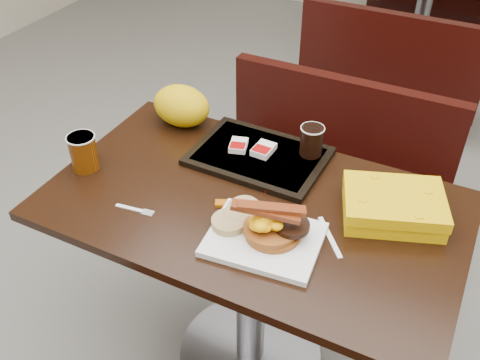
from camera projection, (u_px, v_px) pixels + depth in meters
The scene contains 23 objects.
floor at pixel (250, 355), 2.05m from camera, with size 6.00×7.00×0.01m, color slate.
table_near at pixel (251, 289), 1.82m from camera, with size 1.20×0.70×0.75m, color black, non-canonical shape.
bench_near_n at pixel (323, 177), 2.32m from camera, with size 1.00×0.46×0.72m, color black, non-canonical shape.
table_far at pixel (421, 19), 3.64m from camera, with size 1.20×0.70×0.75m, color black, non-canonical shape.
bench_far_s at pixel (394, 63), 3.16m from camera, with size 1.00×0.46×0.72m, color black, non-canonical shape.
platter at pixel (264, 239), 1.45m from camera, with size 0.30×0.23×0.02m, color white.
pancake_stack at pixel (273, 230), 1.45m from camera, with size 0.15×0.15×0.03m, color #934218.
sausage_patty at pixel (292, 225), 1.43m from camera, with size 0.09×0.09×0.01m, color black.
scrambled_eggs at pixel (265, 219), 1.42m from camera, with size 0.10×0.09×0.05m, color #EEAA04.
bacon_strips at pixel (266, 211), 1.39m from camera, with size 0.18×0.08×0.01m, color #480905, non-canonical shape.
muffin_bottom at pixel (229, 222), 1.48m from camera, with size 0.10×0.10×0.02m, color tan.
muffin_top at pixel (244, 213), 1.49m from camera, with size 0.10×0.10×0.02m, color tan.
coffee_cup_near at pixel (84, 152), 1.68m from camera, with size 0.08×0.08×0.12m, color #883E04.
fork at pixel (129, 208), 1.56m from camera, with size 0.12×0.02×0.00m, color white, non-canonical shape.
knife at pixel (330, 237), 1.47m from camera, with size 0.16×0.01×0.00m, color white.
condiment_syrup at pixel (221, 203), 1.58m from camera, with size 0.04×0.03×0.01m, color #9F4906.
condiment_ketchup at pixel (265, 187), 1.63m from camera, with size 0.04×0.03×0.01m, color #8C0504.
tray at pixel (259, 156), 1.75m from camera, with size 0.42×0.29×0.02m, color black.
hashbrown_sleeve_left at pixel (239, 145), 1.76m from camera, with size 0.05×0.07×0.02m, color silver.
hashbrown_sleeve_right at pixel (264, 149), 1.74m from camera, with size 0.06×0.08×0.02m, color silver.
coffee_cup_far at pixel (312, 141), 1.71m from camera, with size 0.07×0.07×0.10m, color black.
clamshell at pixel (393, 206), 1.52m from camera, with size 0.27×0.21×0.07m, color #E0AB03.
paper_bag at pixel (181, 106), 1.88m from camera, with size 0.20×0.15×0.14m, color #E4C107.
Camera 1 is at (0.51, -1.10, 1.78)m, focal length 41.09 mm.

